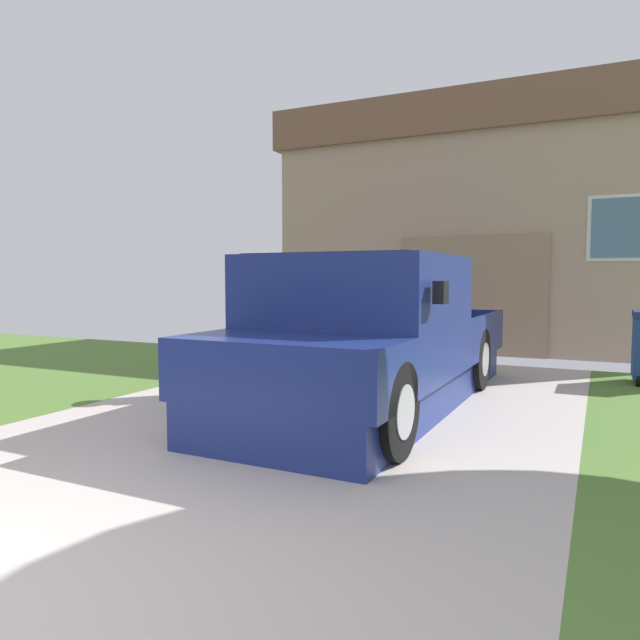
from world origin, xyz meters
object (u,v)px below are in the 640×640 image
pickup_truck (364,341)px  person_with_hat (266,317)px  handbag (256,386)px  house_with_garage (495,231)px

pickup_truck → person_with_hat: (-1.51, 0.42, 0.20)m
person_with_hat → handbag: 0.89m
pickup_truck → handbag: 1.59m
handbag → house_with_garage: house_with_garage is taller
house_with_garage → person_with_hat: bearing=-101.6°
person_with_hat → handbag: person_with_hat is taller
person_with_hat → house_with_garage: house_with_garage is taller
handbag → house_with_garage: size_ratio=0.05×
pickup_truck → house_with_garage: house_with_garage is taller
handbag → pickup_truck: bearing=-3.5°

